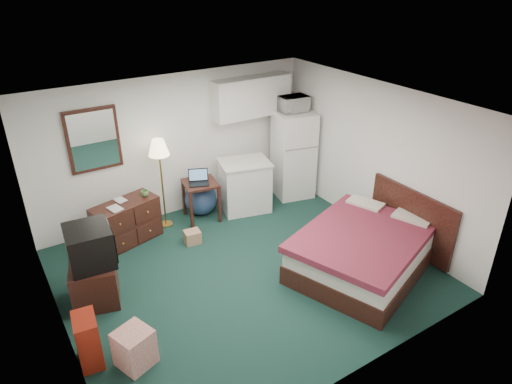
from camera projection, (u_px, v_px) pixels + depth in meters
floor at (244, 271)px, 6.77m from camera, size 5.00×4.50×0.01m
ceiling at (242, 107)px, 5.64m from camera, size 5.00×4.50×0.01m
walls at (243, 197)px, 6.21m from camera, size 5.01×4.51×2.50m
mirror at (93, 140)px, 7.04m from camera, size 0.80×0.06×1.00m
upper_cabinets at (251, 97)px, 8.14m from camera, size 1.50×0.35×0.70m
headboard at (410, 220)px, 7.02m from camera, size 0.06×1.56×1.00m
dresser at (127, 222)px, 7.35m from camera, size 1.12×0.72×0.71m
floor_lamp at (162, 184)px, 7.62m from camera, size 0.37×0.37×1.57m
desk at (201, 200)px, 8.02m from camera, size 0.65×0.65×0.71m
exercise_ball at (201, 199)px, 8.20m from camera, size 0.62×0.62×0.58m
kitchen_counter at (245, 186)px, 8.28m from camera, size 0.96×0.82×0.91m
fridge at (293, 154)px, 8.67m from camera, size 0.82×0.82×1.66m
bed at (363, 252)px, 6.66m from camera, size 2.41×2.14×0.64m
tv_stand at (95, 283)px, 6.08m from camera, size 0.72×0.76×0.58m
suitcase at (88, 340)px, 5.11m from camera, size 0.29×0.42×0.64m
retail_box at (135, 348)px, 5.13m from camera, size 0.47×0.47×0.46m
file_bin at (118, 237)px, 7.39m from camera, size 0.38×0.30×0.25m
cardboard_box_a at (192, 237)px, 7.42m from camera, size 0.28×0.24×0.21m
cardboard_box_b at (233, 203)px, 8.42m from camera, size 0.22×0.25×0.24m
laptop at (199, 178)px, 7.73m from camera, size 0.42×0.38×0.23m
crt_tv at (89, 246)px, 5.87m from camera, size 0.62×0.66×0.53m
microwave at (293, 102)px, 8.25m from camera, size 0.54×0.33×0.35m
book_a at (109, 204)px, 6.90m from camera, size 0.18×0.06×0.24m
book_b at (115, 197)px, 7.16m from camera, size 0.15×0.05×0.21m
mug at (145, 193)px, 7.37m from camera, size 0.13×0.11×0.13m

